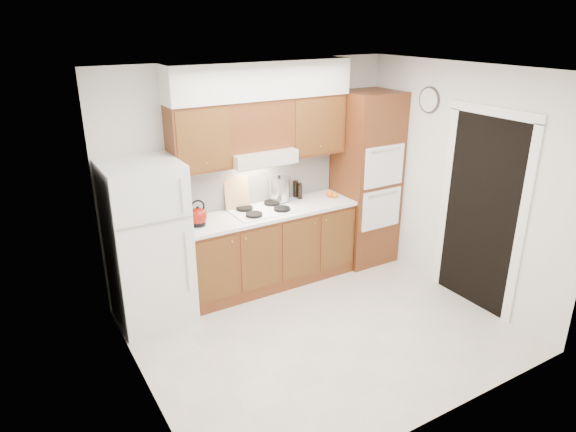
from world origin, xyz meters
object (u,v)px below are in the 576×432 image
object	(u,v)px
fridge	(148,244)
oven_cabinet	(366,179)
stock_pot	(279,189)
kettle	(198,216)

from	to	relation	value
fridge	oven_cabinet	distance (m)	2.86
fridge	oven_cabinet	size ratio (longest dim) A/B	0.78
oven_cabinet	stock_pot	world-z (taller)	oven_cabinet
fridge	kettle	bearing A→B (deg)	2.34
oven_cabinet	fridge	bearing A→B (deg)	-179.30
kettle	stock_pot	size ratio (longest dim) A/B	0.72
fridge	stock_pot	bearing A→B (deg)	8.07
oven_cabinet	kettle	distance (m)	2.28
kettle	fridge	bearing A→B (deg)	-158.01
stock_pot	kettle	bearing A→B (deg)	-169.08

